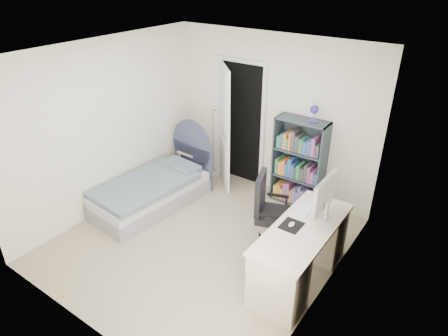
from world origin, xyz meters
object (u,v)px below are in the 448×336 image
Objects in this scene: bed at (155,189)px; office_chair at (269,208)px; floor_lamp at (214,148)px; bookcase at (299,166)px; desk at (301,251)px; nightstand at (194,156)px.

bed is 1.84× the size of office_chair.
floor_lamp reaches higher than office_chair.
desk is at bearing -62.52° from bookcase.
nightstand is 0.36m from floor_lamp.
nightstand is at bearing 155.54° from office_chair.
nightstand is 2.17m from office_chair.
office_chair is (1.93, 0.12, 0.32)m from bed.
floor_lamp is 0.79× the size of bookcase.
floor_lamp is at bearing 147.96° from desk.
floor_lamp is at bearing 146.65° from office_chair.
nightstand is 0.40× the size of desk.
floor_lamp reaches higher than bed.
bed is at bearing -176.48° from office_chair.
office_chair is at bearing -24.46° from nightstand.
floor_lamp is at bearing 81.09° from bed.
bed is at bearing -98.91° from floor_lamp.
bed is 1.18× the size of bookcase.
bed is 3.12× the size of nightstand.
bed is 2.57m from desk.
bookcase is (1.80, 0.29, 0.22)m from nightstand.
floor_lamp is 1.57m from bookcase.
bookcase is (1.76, 1.31, 0.37)m from bed.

